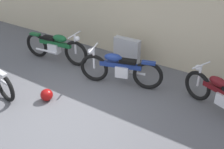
% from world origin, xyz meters
% --- Properties ---
extents(ground_plane, '(40.00, 40.00, 0.00)m').
position_xyz_m(ground_plane, '(0.00, 0.00, 0.00)').
color(ground_plane, '#56565B').
extents(building_wall, '(18.00, 0.30, 2.90)m').
position_xyz_m(building_wall, '(0.00, 3.61, 1.45)').
color(building_wall, beige).
rests_on(building_wall, ground_plane).
extents(stone_marker, '(0.78, 0.21, 0.92)m').
position_xyz_m(stone_marker, '(-0.07, 2.74, 0.46)').
color(stone_marker, '#9E9EA3').
rests_on(stone_marker, ground_plane).
extents(helmet, '(0.30, 0.30, 0.30)m').
position_xyz_m(helmet, '(-0.83, 0.28, 0.15)').
color(helmet, maroon).
rests_on(helmet, ground_plane).
extents(motorcycle_blue, '(2.13, 0.87, 0.99)m').
position_xyz_m(motorcycle_blue, '(0.24, 1.84, 0.48)').
color(motorcycle_blue, black).
rests_on(motorcycle_blue, ground_plane).
extents(motorcycle_maroon, '(1.94, 0.99, 0.93)m').
position_xyz_m(motorcycle_maroon, '(2.73, 2.05, 0.45)').
color(motorcycle_maroon, black).
rests_on(motorcycle_maroon, ground_plane).
extents(motorcycle_green, '(2.23, 0.66, 1.00)m').
position_xyz_m(motorcycle_green, '(-2.10, 1.96, 0.48)').
color(motorcycle_green, black).
rests_on(motorcycle_green, ground_plane).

